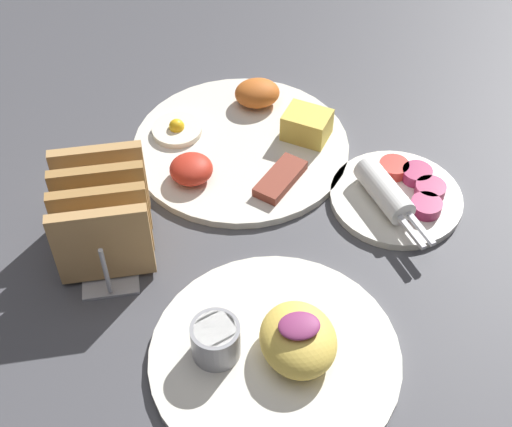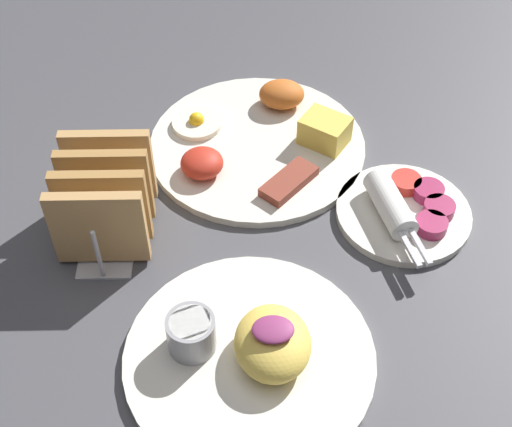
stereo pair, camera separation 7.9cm
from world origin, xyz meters
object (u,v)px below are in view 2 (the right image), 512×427
at_px(plate_condiments, 405,209).
at_px(toast_rack, 105,199).
at_px(plate_breakfast, 260,141).
at_px(plate_foreground, 249,351).

bearing_deg(plate_condiments, toast_rack, -177.93).
bearing_deg(toast_rack, plate_condiments, 2.07).
relative_size(plate_breakfast, toast_rack, 1.85).
bearing_deg(plate_foreground, plate_breakfast, 86.82).
bearing_deg(toast_rack, plate_foreground, -48.25).
xyz_separation_m(plate_breakfast, plate_foreground, (-0.02, -0.31, 0.00)).
distance_m(plate_breakfast, plate_foreground, 0.31).
bearing_deg(plate_foreground, plate_condiments, 45.86).
height_order(plate_breakfast, plate_foreground, plate_foreground).
xyz_separation_m(plate_condiments, plate_foreground, (-0.18, -0.19, 0.00)).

